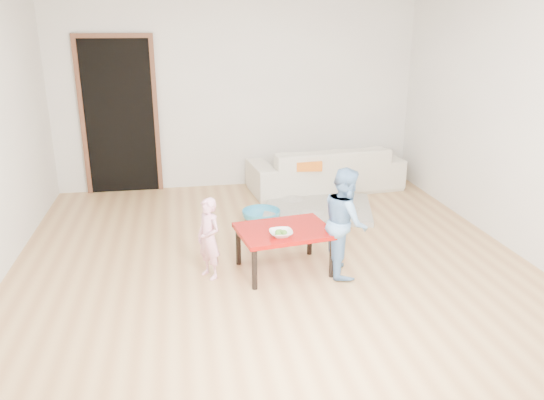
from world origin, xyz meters
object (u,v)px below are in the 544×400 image
object	(u,v)px
child_pink	(209,238)
child_blue	(345,222)
basin	(261,216)
sofa	(325,168)
bowl	(281,233)
red_table	(284,250)

from	to	relation	value
child_pink	child_blue	bearing A→B (deg)	50.45
child_pink	basin	size ratio (longest dim) A/B	1.69
basin	sofa	bearing A→B (deg)	45.81
sofa	child_pink	world-z (taller)	child_pink
child_blue	basin	size ratio (longest dim) A/B	2.25
bowl	sofa	bearing A→B (deg)	66.32
child_pink	basin	world-z (taller)	child_pink
sofa	red_table	size ratio (longest dim) A/B	2.49
child_blue	basin	distance (m)	1.61
red_table	child_blue	xyz separation A→B (m)	(0.54, -0.13, 0.30)
child_pink	child_blue	world-z (taller)	child_blue
sofa	bowl	distance (m)	2.84
child_pink	basin	bearing A→B (deg)	118.67
sofa	bowl	size ratio (longest dim) A/B	10.09
sofa	basin	world-z (taller)	sofa
red_table	child_pink	world-z (taller)	child_pink
sofa	basin	distance (m)	1.58
red_table	child_pink	xyz separation A→B (m)	(-0.70, -0.01, 0.17)
red_table	basin	bearing A→B (deg)	90.42
red_table	bowl	bearing A→B (deg)	-110.99
red_table	basin	size ratio (longest dim) A/B	1.87
bowl	child_pink	size ratio (longest dim) A/B	0.27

